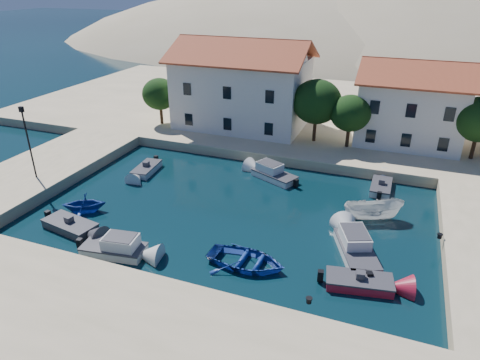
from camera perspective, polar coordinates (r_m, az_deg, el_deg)
name	(u,v)px	position (r m, az deg, el deg)	size (l,w,h in m)	color
ground	(170,291)	(26.12, -9.35, -14.43)	(400.00, 400.00, 0.00)	black
quay_west	(41,171)	(43.36, -24.97, 1.13)	(8.00, 20.00, 1.00)	tan
quay_north	(326,113)	(57.98, 11.37, 8.80)	(80.00, 36.00, 1.00)	tan
hills	(430,120)	(146.51, 24.06, 7.35)	(254.00, 176.00, 99.00)	tan
building_left	(242,82)	(49.22, 0.31, 12.90)	(14.70, 9.45, 9.70)	white
building_mid	(412,101)	(47.39, 21.92, 9.71)	(10.50, 8.40, 8.30)	white
trees	(331,107)	(44.50, 12.07, 9.53)	(37.30, 5.30, 6.45)	#382314
lamppost	(27,136)	(39.63, -26.51, 5.31)	(0.35, 0.25, 6.22)	black
bollards	(238,249)	(27.18, -0.25, -9.21)	(29.36, 9.56, 0.30)	black
motorboat_grey_sw	(70,226)	(33.54, -21.70, -5.67)	(4.38, 2.51, 1.25)	#39383E
cabin_cruiser_south	(114,248)	(29.71, -16.51, -8.65)	(4.42, 2.37, 1.60)	silver
rowboat_south	(246,265)	(27.77, 0.82, -11.28)	(3.62, 5.07, 1.05)	navy
motorboat_red_se	(359,282)	(26.90, 15.61, -13.01)	(4.12, 2.39, 1.25)	maroon
cabin_cruiser_east	(356,249)	(29.37, 15.26, -8.90)	(3.66, 5.26, 1.60)	silver
boat_east	(372,219)	(34.04, 17.16, -5.02)	(1.69, 4.49, 1.73)	silver
motorboat_white_ne	(381,187)	(38.63, 18.28, -0.92)	(1.66, 3.51, 1.25)	silver
rowboat_west	(85,211)	(35.72, -19.92, -3.94)	(2.81, 3.26, 1.72)	navy
motorboat_white_west	(147,169)	(41.12, -12.34, 1.44)	(2.00, 3.79, 1.25)	silver
cabin_cruiser_north	(274,174)	(38.79, 4.59, 0.77)	(4.64, 3.44, 1.60)	silver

